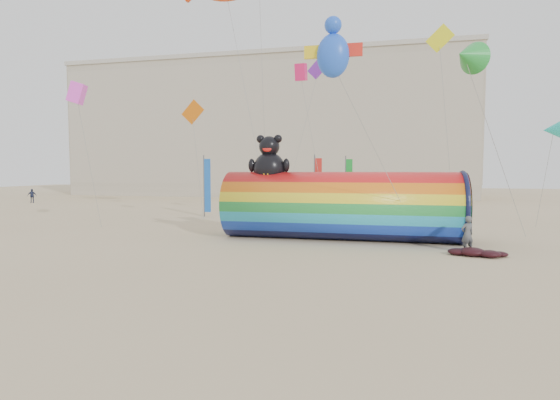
% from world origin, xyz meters
% --- Properties ---
extents(ground, '(160.00, 160.00, 0.00)m').
position_xyz_m(ground, '(0.00, 0.00, 0.00)').
color(ground, '#CCB58C').
rests_on(ground, ground).
extents(hotel_building, '(60.40, 15.40, 20.60)m').
position_xyz_m(hotel_building, '(-12.00, 45.95, 10.31)').
color(hotel_building, '#B7AD99').
rests_on(hotel_building, ground).
extents(windsock_assembly, '(13.29, 4.05, 6.13)m').
position_xyz_m(windsock_assembly, '(3.39, 4.21, 2.03)').
color(windsock_assembly, red).
rests_on(windsock_assembly, ground).
extents(kite_handler, '(0.77, 0.67, 1.78)m').
position_xyz_m(kite_handler, '(9.73, 1.52, 0.89)').
color(kite_handler, '#4D5053').
rests_on(kite_handler, ground).
extents(fabric_bundle, '(2.62, 1.35, 0.41)m').
position_xyz_m(fabric_bundle, '(10.01, 0.73, 0.17)').
color(fabric_bundle, '#3A0A12').
rests_on(fabric_bundle, ground).
extents(festival_banners, '(12.21, 3.97, 5.20)m').
position_xyz_m(festival_banners, '(-1.75, 15.11, 2.64)').
color(festival_banners, '#59595E').
rests_on(festival_banners, ground).
extents(flying_kites, '(29.73, 15.96, 11.91)m').
position_xyz_m(flying_kites, '(-1.24, 6.95, 14.21)').
color(flying_kites, blue).
rests_on(flying_kites, ground).
extents(beachgoers, '(79.57, 46.22, 1.83)m').
position_xyz_m(beachgoers, '(7.90, -10.79, 0.86)').
color(beachgoers, '#33333F').
rests_on(beachgoers, ground).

